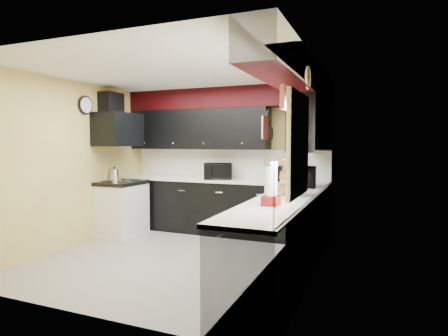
% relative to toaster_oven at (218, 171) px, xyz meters
% --- Properties ---
extents(ground, '(3.60, 3.60, 0.00)m').
position_rel_toaster_oven_xyz_m(ground, '(0.05, -1.48, -1.08)').
color(ground, gray).
rests_on(ground, ground).
extents(wall_back, '(3.60, 0.06, 2.50)m').
position_rel_toaster_oven_xyz_m(wall_back, '(0.05, 0.32, 0.17)').
color(wall_back, '#E0C666').
rests_on(wall_back, ground).
extents(wall_right, '(0.06, 3.60, 2.50)m').
position_rel_toaster_oven_xyz_m(wall_right, '(1.85, -1.48, 0.17)').
color(wall_right, '#E0C666').
rests_on(wall_right, ground).
extents(wall_left, '(0.06, 3.60, 2.50)m').
position_rel_toaster_oven_xyz_m(wall_left, '(-1.75, -1.48, 0.17)').
color(wall_left, '#E0C666').
rests_on(wall_left, ground).
extents(ceiling, '(3.60, 3.60, 0.06)m').
position_rel_toaster_oven_xyz_m(ceiling, '(0.05, -1.48, 1.42)').
color(ceiling, white).
rests_on(ceiling, wall_back).
extents(cab_back, '(3.60, 0.60, 0.90)m').
position_rel_toaster_oven_xyz_m(cab_back, '(0.05, 0.02, -0.63)').
color(cab_back, black).
rests_on(cab_back, ground).
extents(cab_right, '(0.60, 3.00, 0.90)m').
position_rel_toaster_oven_xyz_m(cab_right, '(1.55, -1.78, -0.63)').
color(cab_right, black).
rests_on(cab_right, ground).
extents(counter_back, '(3.62, 0.64, 0.04)m').
position_rel_toaster_oven_xyz_m(counter_back, '(0.05, 0.02, -0.16)').
color(counter_back, white).
rests_on(counter_back, cab_back).
extents(counter_right, '(0.64, 3.02, 0.04)m').
position_rel_toaster_oven_xyz_m(counter_right, '(1.55, -1.78, -0.16)').
color(counter_right, white).
rests_on(counter_right, cab_right).
extents(splash_back, '(3.60, 0.02, 0.50)m').
position_rel_toaster_oven_xyz_m(splash_back, '(0.05, 0.31, 0.11)').
color(splash_back, white).
rests_on(splash_back, counter_back).
extents(splash_right, '(0.02, 3.60, 0.50)m').
position_rel_toaster_oven_xyz_m(splash_right, '(1.84, -1.48, 0.11)').
color(splash_right, white).
rests_on(splash_right, counter_right).
extents(upper_back, '(2.60, 0.35, 0.70)m').
position_rel_toaster_oven_xyz_m(upper_back, '(-0.45, 0.14, 0.72)').
color(upper_back, black).
rests_on(upper_back, wall_back).
extents(upper_right, '(0.35, 1.80, 0.70)m').
position_rel_toaster_oven_xyz_m(upper_right, '(1.68, -0.58, 0.72)').
color(upper_right, black).
rests_on(upper_right, wall_right).
extents(soffit_back, '(3.60, 0.36, 0.35)m').
position_rel_toaster_oven_xyz_m(soffit_back, '(0.05, 0.14, 1.25)').
color(soffit_back, black).
rests_on(soffit_back, wall_back).
extents(soffit_right, '(0.36, 3.24, 0.35)m').
position_rel_toaster_oven_xyz_m(soffit_right, '(1.67, -1.66, 1.25)').
color(soffit_right, black).
rests_on(soffit_right, wall_right).
extents(stove, '(0.60, 0.75, 0.86)m').
position_rel_toaster_oven_xyz_m(stove, '(-1.45, -0.73, -0.65)').
color(stove, white).
rests_on(stove, ground).
extents(cooktop, '(0.62, 0.77, 0.06)m').
position_rel_toaster_oven_xyz_m(cooktop, '(-1.45, -0.73, -0.19)').
color(cooktop, black).
rests_on(cooktop, stove).
extents(hood, '(0.50, 0.78, 0.55)m').
position_rel_toaster_oven_xyz_m(hood, '(-1.50, -0.73, 0.70)').
color(hood, black).
rests_on(hood, wall_left).
extents(hood_duct, '(0.24, 0.40, 0.40)m').
position_rel_toaster_oven_xyz_m(hood_duct, '(-1.63, -0.73, 1.12)').
color(hood_duct, black).
rests_on(hood_duct, wall_left).
extents(window, '(0.03, 0.86, 0.96)m').
position_rel_toaster_oven_xyz_m(window, '(1.84, -2.38, 0.47)').
color(window, white).
rests_on(window, wall_right).
extents(valance, '(0.04, 0.88, 0.20)m').
position_rel_toaster_oven_xyz_m(valance, '(1.78, -2.38, 0.87)').
color(valance, red).
rests_on(valance, wall_right).
extents(pan_top, '(0.03, 0.22, 0.40)m').
position_rel_toaster_oven_xyz_m(pan_top, '(0.87, 0.07, 0.92)').
color(pan_top, black).
rests_on(pan_top, upper_back).
extents(pan_mid, '(0.03, 0.28, 0.46)m').
position_rel_toaster_oven_xyz_m(pan_mid, '(0.87, -0.06, 0.67)').
color(pan_mid, black).
rests_on(pan_mid, upper_back).
extents(pan_low, '(0.03, 0.24, 0.42)m').
position_rel_toaster_oven_xyz_m(pan_low, '(0.87, 0.20, 0.64)').
color(pan_low, black).
rests_on(pan_low, upper_back).
extents(cut_board, '(0.03, 0.26, 0.35)m').
position_rel_toaster_oven_xyz_m(cut_board, '(0.88, -0.18, 0.72)').
color(cut_board, white).
rests_on(cut_board, upper_back).
extents(baskets, '(0.27, 0.27, 0.50)m').
position_rel_toaster_oven_xyz_m(baskets, '(1.57, -1.43, 0.10)').
color(baskets, brown).
rests_on(baskets, upper_right).
extents(clock, '(0.03, 0.30, 0.30)m').
position_rel_toaster_oven_xyz_m(clock, '(-1.72, -1.23, 1.07)').
color(clock, black).
rests_on(clock, wall_left).
extents(deco_plate, '(0.03, 0.24, 0.24)m').
position_rel_toaster_oven_xyz_m(deco_plate, '(1.82, -1.83, 1.17)').
color(deco_plate, white).
rests_on(deco_plate, wall_right).
extents(toaster_oven, '(0.59, 0.55, 0.27)m').
position_rel_toaster_oven_xyz_m(toaster_oven, '(0.00, 0.00, 0.00)').
color(toaster_oven, black).
rests_on(toaster_oven, counter_back).
extents(microwave, '(0.40, 0.55, 0.28)m').
position_rel_toaster_oven_xyz_m(microwave, '(1.55, -0.53, 0.00)').
color(microwave, black).
rests_on(microwave, counter_right).
extents(utensil_crock, '(0.15, 0.15, 0.15)m').
position_rel_toaster_oven_xyz_m(utensil_crock, '(1.15, 0.01, -0.06)').
color(utensil_crock, white).
rests_on(utensil_crock, counter_back).
extents(knife_block, '(0.14, 0.18, 0.24)m').
position_rel_toaster_oven_xyz_m(knife_block, '(1.03, 0.01, -0.01)').
color(knife_block, black).
rests_on(knife_block, counter_back).
extents(kettle, '(0.23, 0.23, 0.19)m').
position_rel_toaster_oven_xyz_m(kettle, '(-1.63, -0.68, -0.06)').
color(kettle, '#A5A5A9').
rests_on(kettle, cooktop).
extents(dispenser_a, '(0.16, 0.16, 0.43)m').
position_rel_toaster_oven_xyz_m(dispenser_a, '(1.54, -2.27, 0.08)').
color(dispenser_a, '#61100E').
rests_on(dispenser_a, counter_right).
extents(dispenser_b, '(0.17, 0.17, 0.39)m').
position_rel_toaster_oven_xyz_m(dispenser_b, '(1.55, -2.26, 0.06)').
color(dispenser_b, maroon).
rests_on(dispenser_b, counter_right).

